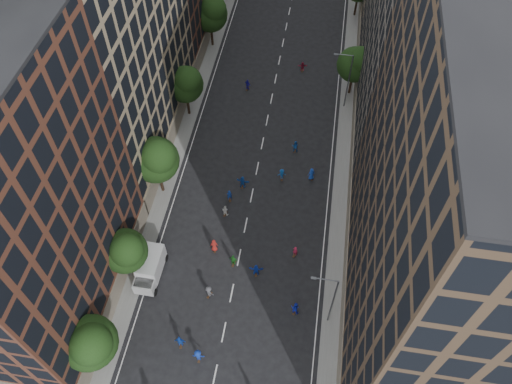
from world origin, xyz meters
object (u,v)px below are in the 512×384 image
streetlamp_near (331,299)px  cargo_van (150,268)px  streetlamp_far (347,78)px  skater_2 (295,308)px

streetlamp_near → cargo_van: streetlamp_near is taller
cargo_van → streetlamp_near: bearing=-6.1°
streetlamp_far → cargo_van: (-19.67, -30.70, -3.69)m
streetlamp_near → streetlamp_far: size_ratio=1.00×
streetlamp_near → skater_2: streetlamp_near is taller
streetlamp_far → skater_2: 33.02m
cargo_van → skater_2: cargo_van is taller
streetlamp_far → skater_2: bearing=-95.8°
cargo_van → skater_2: (16.35, -1.89, -0.53)m
streetlamp_far → streetlamp_near: bearing=-90.0°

